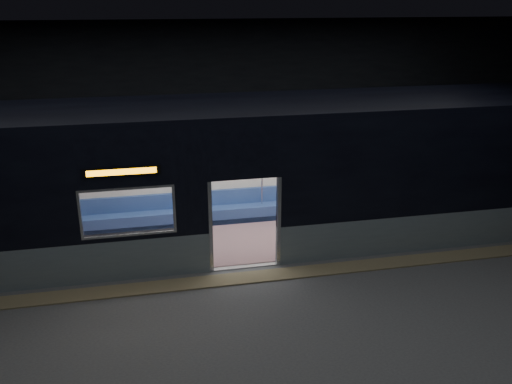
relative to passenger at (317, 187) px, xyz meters
name	(u,v)px	position (x,y,z in m)	size (l,w,h in m)	color
station_floor	(255,291)	(-2.43, -3.55, -0.83)	(24.00, 14.00, 0.01)	#47494C
station_envelope	(255,111)	(-2.43, -3.55, 2.84)	(24.00, 14.00, 5.00)	black
tactile_strip	(250,277)	(-2.43, -3.00, -0.81)	(22.80, 0.50, 0.03)	#8C7F59
metro_car	(232,167)	(-2.43, -1.00, 1.02)	(18.00, 3.04, 3.35)	gray
passenger	(317,187)	(0.00, 0.00, 0.00)	(0.46, 0.75, 1.44)	black
handbag	(320,195)	(0.01, -0.24, -0.13)	(0.33, 0.28, 0.16)	black
transit_map	(403,156)	(2.57, 0.31, 0.62)	(0.91, 0.03, 0.59)	white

